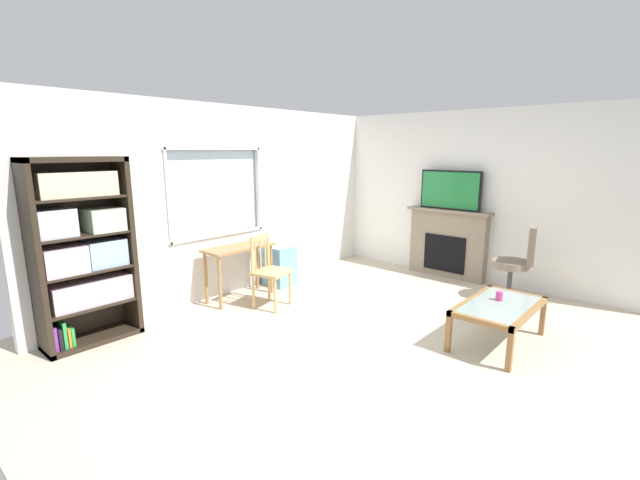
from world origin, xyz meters
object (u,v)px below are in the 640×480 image
at_px(desk_under_window, 239,256).
at_px(coffee_table, 499,309).
at_px(sippy_cup, 499,296).
at_px(office_chair, 519,259).
at_px(bookshelf, 82,249).
at_px(tv, 450,190).
at_px(wooden_chair, 269,271).
at_px(fireplace, 447,243).
at_px(plastic_drawer_unit, 279,265).

distance_m(desk_under_window, coffee_table, 3.16).
xyz_separation_m(desk_under_window, sippy_cup, (1.00, -2.98, -0.12)).
bearing_deg(sippy_cup, office_chair, 9.62).
bearing_deg(desk_under_window, bookshelf, 176.64).
height_order(desk_under_window, coffee_table, desk_under_window).
distance_m(desk_under_window, tv, 3.26).
relative_size(wooden_chair, fireplace, 0.70).
distance_m(bookshelf, desk_under_window, 1.87).
xyz_separation_m(wooden_chair, sippy_cup, (0.94, -2.47, -0.00)).
bearing_deg(office_chair, tv, 70.50).
bearing_deg(bookshelf, coffee_table, -49.10).
distance_m(plastic_drawer_unit, coffee_table, 3.08).
xyz_separation_m(desk_under_window, office_chair, (2.33, -2.76, -0.02)).
bearing_deg(bookshelf, tv, -20.24).
relative_size(desk_under_window, office_chair, 0.94).
distance_m(bookshelf, wooden_chair, 2.05).
bearing_deg(fireplace, desk_under_window, 150.30).
height_order(bookshelf, plastic_drawer_unit, bookshelf).
xyz_separation_m(bookshelf, sippy_cup, (2.83, -3.09, -0.51)).
xyz_separation_m(tv, sippy_cup, (-1.75, -1.40, -0.88)).
bearing_deg(bookshelf, sippy_cup, -47.55).
xyz_separation_m(wooden_chair, plastic_drawer_unit, (0.70, 0.57, -0.18)).
distance_m(coffee_table, sippy_cup, 0.16).
xyz_separation_m(wooden_chair, tv, (2.69, -1.06, 0.88)).
xyz_separation_m(bookshelf, tv, (4.57, -1.69, 0.37)).
height_order(wooden_chair, coffee_table, wooden_chair).
relative_size(coffee_table, sippy_cup, 12.02).
bearing_deg(fireplace, plastic_drawer_unit, 141.03).
relative_size(wooden_chair, plastic_drawer_unit, 1.57).
distance_m(desk_under_window, office_chair, 3.61).
height_order(fireplace, tv, tv).
bearing_deg(coffee_table, sippy_cup, 22.86).
relative_size(office_chair, sippy_cup, 11.11).
bearing_deg(tv, coffee_table, -142.05).
distance_m(wooden_chair, office_chair, 3.19).
bearing_deg(wooden_chair, tv, -21.57).
distance_m(plastic_drawer_unit, office_chair, 3.23).
bearing_deg(coffee_table, bookshelf, 130.90).
relative_size(wooden_chair, tv, 0.96).
xyz_separation_m(desk_under_window, plastic_drawer_unit, (0.75, 0.05, -0.29)).
distance_m(plastic_drawer_unit, tv, 2.78).
bearing_deg(office_chair, wooden_chair, 135.42).
xyz_separation_m(office_chair, coffee_table, (-1.44, -0.27, -0.19)).
height_order(desk_under_window, office_chair, office_chair).
distance_m(bookshelf, sippy_cup, 4.22).
height_order(wooden_chair, fireplace, fireplace).
relative_size(bookshelf, tv, 1.99).
bearing_deg(coffee_table, wooden_chair, 108.33).
bearing_deg(sippy_cup, fireplace, 38.45).
bearing_deg(fireplace, office_chair, -110.28).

